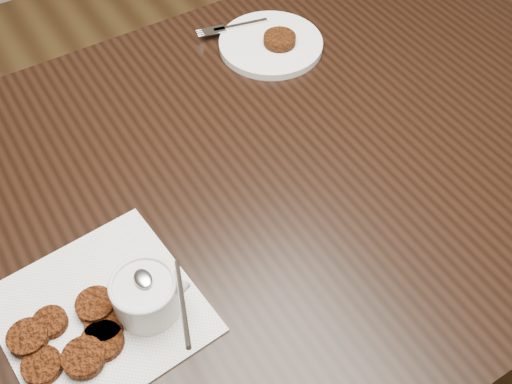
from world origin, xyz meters
The scene contains 6 objects.
floor centered at (0.00, 0.00, 0.00)m, with size 4.00×4.00×0.00m, color brown.
table centered at (0.00, 0.05, 0.38)m, with size 1.46×0.94×0.75m, color black.
napkin centered at (-0.33, -0.05, 0.75)m, with size 0.26×0.26×0.00m, color white.
sauce_ramekin centered at (-0.27, -0.08, 0.82)m, with size 0.12×0.12×0.13m, color silver, non-canonical shape.
patty_cluster centered at (-0.37, -0.08, 0.76)m, with size 0.19×0.19×0.02m, color #692C0D, non-canonical shape.
plate_with_patty centered at (0.19, 0.33, 0.77)m, with size 0.21×0.21×0.03m, color white, non-canonical shape.
Camera 1 is at (-0.37, -0.52, 1.53)m, focal length 43.42 mm.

